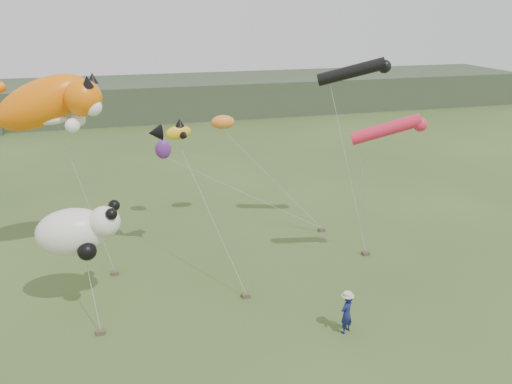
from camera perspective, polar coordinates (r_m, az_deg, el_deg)
ground at (r=20.63m, az=3.97°, el=-15.77°), size 120.00×120.00×0.00m
headland at (r=61.28m, az=-12.68°, el=10.35°), size 90.00×13.00×4.00m
festival_attendant at (r=20.48m, az=10.30°, el=-13.51°), size 0.74×0.66×1.69m
sandbag_anchors at (r=24.49m, az=-1.85°, el=-9.13°), size 13.57×6.99×0.18m
cat_kite at (r=24.46m, az=-22.33°, el=9.48°), size 5.86×3.13×3.49m
fish_kite at (r=23.76m, az=-9.83°, el=6.76°), size 2.07×1.38×1.05m
tube_kites at (r=24.91m, az=13.00°, el=10.91°), size 3.57×5.96×3.53m
panda_kite at (r=21.76m, az=-19.68°, el=-4.18°), size 3.43×2.22×2.13m
misc_kites at (r=28.46m, az=-6.86°, el=6.58°), size 4.44×1.70×2.55m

